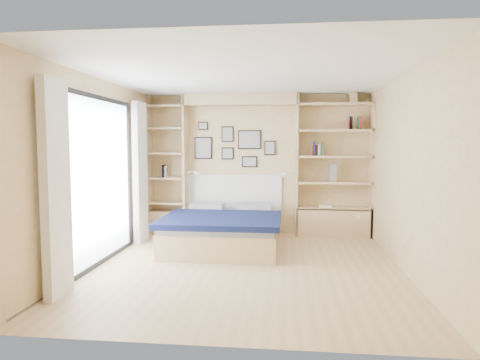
# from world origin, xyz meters

# --- Properties ---
(ground) EXTENTS (4.50, 4.50, 0.00)m
(ground) POSITION_xyz_m (0.00, 0.00, 0.00)
(ground) COLOR tan
(ground) RESTS_ON ground
(room_shell) EXTENTS (4.50, 4.50, 4.50)m
(room_shell) POSITION_xyz_m (-0.39, 1.52, 1.08)
(room_shell) COLOR beige
(room_shell) RESTS_ON ground
(bed) EXTENTS (1.77, 2.19, 1.07)m
(bed) POSITION_xyz_m (-0.45, 1.15, 0.28)
(bed) COLOR #DFC386
(bed) RESTS_ON ground
(photo_gallery) EXTENTS (1.48, 0.02, 0.82)m
(photo_gallery) POSITION_xyz_m (-0.45, 2.22, 1.60)
(photo_gallery) COLOR black
(photo_gallery) RESTS_ON ground
(reading_lamps) EXTENTS (1.92, 0.12, 0.15)m
(reading_lamps) POSITION_xyz_m (-0.30, 2.00, 1.10)
(reading_lamps) COLOR silver
(reading_lamps) RESTS_ON ground
(shelf_decor) EXTENTS (3.50, 0.23, 2.03)m
(shelf_decor) POSITION_xyz_m (1.07, 2.07, 1.68)
(shelf_decor) COLOR #A51E1E
(shelf_decor) RESTS_ON ground
(deck_chair) EXTENTS (0.64, 0.95, 0.90)m
(deck_chair) POSITION_xyz_m (-3.52, 0.14, 0.43)
(deck_chair) COLOR tan
(deck_chair) RESTS_ON ground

